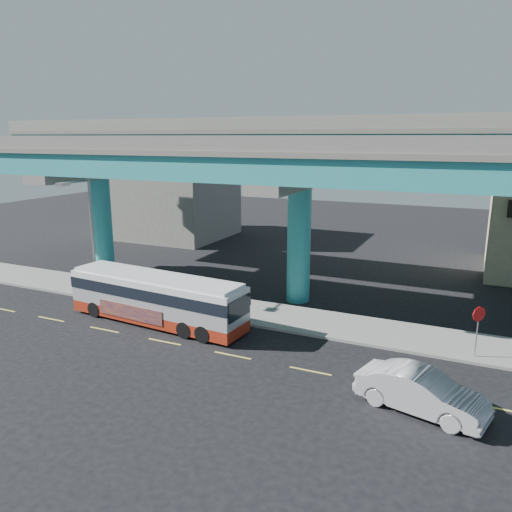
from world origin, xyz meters
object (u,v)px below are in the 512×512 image
at_px(sedan, 421,392).
at_px(transit_bus, 156,297).
at_px(parked_car, 128,282).
at_px(street_lamp, 85,221).
at_px(stop_sign, 478,321).

bearing_deg(sedan, transit_bus, 90.77).
bearing_deg(parked_car, transit_bus, -114.33).
xyz_separation_m(parked_car, street_lamp, (-1.21, -2.24, 4.48)).
height_order(transit_bus, street_lamp, street_lamp).
height_order(transit_bus, sedan, transit_bus).
bearing_deg(transit_bus, sedan, -8.95).
distance_m(street_lamp, stop_sign, 23.37).
relative_size(sedan, parked_car, 1.44).
distance_m(parked_car, street_lamp, 5.15).
xyz_separation_m(sedan, street_lamp, (-21.32, 5.19, 4.39)).
relative_size(parked_car, stop_sign, 1.45).
xyz_separation_m(transit_bus, street_lamp, (-6.39, 1.60, 3.66)).
bearing_deg(sedan, stop_sign, -2.64).
xyz_separation_m(transit_bus, stop_sign, (16.74, 2.34, 0.41)).
bearing_deg(parked_car, stop_sign, -81.65).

